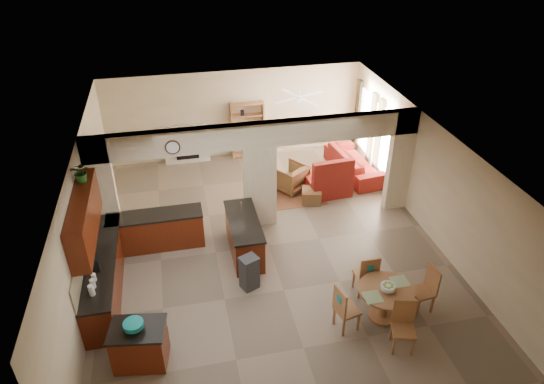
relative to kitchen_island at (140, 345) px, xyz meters
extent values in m
plane|color=#796753|center=(2.95, 2.85, -0.42)|extent=(10.00, 10.00, 0.00)
plane|color=white|center=(2.95, 2.85, 2.38)|extent=(10.00, 10.00, 0.00)
plane|color=beige|center=(2.95, 7.85, 0.98)|extent=(8.00, 0.00, 8.00)
plane|color=beige|center=(2.95, -2.15, 0.98)|extent=(8.00, 0.00, 8.00)
plane|color=beige|center=(-1.05, 2.85, 0.98)|extent=(0.00, 10.00, 10.00)
plane|color=beige|center=(6.95, 2.85, 0.98)|extent=(0.00, 10.00, 10.00)
cube|color=beige|center=(-0.75, 3.85, 0.98)|extent=(0.60, 0.25, 2.80)
cube|color=beige|center=(2.95, 3.85, 0.68)|extent=(0.80, 0.25, 2.20)
cube|color=beige|center=(6.65, 3.85, 0.98)|extent=(0.60, 0.25, 2.80)
cube|color=beige|center=(2.95, 3.85, 2.08)|extent=(8.00, 0.25, 0.60)
cube|color=#461708|center=(-0.75, 2.05, 0.01)|extent=(0.60, 3.20, 0.86)
cube|color=black|center=(-0.75, 2.05, 0.46)|extent=(0.62, 3.22, 0.05)
cube|color=tan|center=(-1.03, 2.05, 0.78)|extent=(0.02, 3.20, 0.55)
cube|color=#461708|center=(0.35, 3.42, 0.01)|extent=(2.20, 0.60, 0.86)
cube|color=black|center=(0.35, 3.42, 0.46)|extent=(2.22, 0.62, 0.05)
cube|color=#461708|center=(-0.87, 2.05, 1.50)|extent=(0.35, 2.40, 0.90)
cube|color=#461708|center=(2.35, 2.75, 0.01)|extent=(0.65, 1.80, 0.86)
cube|color=black|center=(2.35, 2.75, 0.46)|extent=(0.70, 1.85, 0.05)
cube|color=silver|center=(2.35, 1.90, 0.00)|extent=(0.58, 0.04, 0.70)
cylinder|color=#502C1A|center=(0.95, 3.70, 2.03)|extent=(0.34, 0.03, 0.34)
cube|color=brown|center=(4.15, 4.95, -0.42)|extent=(1.60, 1.30, 0.01)
cube|color=beige|center=(1.35, 7.69, 0.13)|extent=(1.40, 0.28, 1.10)
cube|color=black|center=(1.35, 7.55, 0.08)|extent=(0.70, 0.04, 0.70)
cube|color=beige|center=(1.35, 7.67, 0.73)|extent=(1.60, 0.35, 0.10)
cube|color=brown|center=(3.30, 7.67, 0.48)|extent=(1.00, 0.32, 1.80)
cube|color=white|center=(6.92, 5.15, 0.78)|extent=(0.02, 0.90, 1.90)
cube|color=white|center=(6.92, 6.85, 0.78)|extent=(0.02, 0.90, 1.90)
cube|color=white|center=(6.92, 6.00, 0.63)|extent=(0.02, 0.70, 2.10)
cube|color=#44261B|center=(6.88, 4.55, 0.78)|extent=(0.10, 0.28, 2.30)
cube|color=#44261B|center=(6.88, 5.75, 0.78)|extent=(0.10, 0.28, 2.30)
cube|color=#44261B|center=(6.88, 6.25, 0.78)|extent=(0.10, 0.28, 2.30)
cube|color=#44261B|center=(6.88, 7.45, 0.78)|extent=(0.10, 0.28, 2.30)
cylinder|color=white|center=(4.45, 5.85, 2.14)|extent=(1.00, 1.00, 0.10)
cube|color=#461708|center=(0.00, 0.00, -0.03)|extent=(1.01, 0.78, 0.79)
cube|color=black|center=(0.00, 0.00, 0.39)|extent=(1.07, 0.84, 0.05)
cylinder|color=#138384|center=(-0.03, -0.02, 0.50)|extent=(0.35, 0.35, 0.17)
cube|color=#2E2E30|center=(2.25, 1.52, -0.05)|extent=(0.44, 0.41, 0.74)
cylinder|color=brown|center=(4.70, 0.08, 0.30)|extent=(1.09, 1.09, 0.04)
cylinder|color=brown|center=(4.70, 0.08, -0.05)|extent=(0.16, 0.16, 0.70)
cylinder|color=brown|center=(4.70, 0.08, -0.39)|extent=(0.55, 0.55, 0.06)
cylinder|color=#75A423|center=(4.71, 0.05, 0.40)|extent=(0.29, 0.29, 0.16)
imported|color=maroon|center=(6.25, 5.84, -0.07)|extent=(2.52, 1.22, 0.71)
cube|color=maroon|center=(5.11, 4.95, -0.19)|extent=(1.25, 1.05, 0.47)
imported|color=maroon|center=(4.12, 5.32, -0.04)|extent=(1.14, 1.15, 0.76)
cube|color=maroon|center=(4.52, 4.54, -0.23)|extent=(0.64, 0.64, 0.38)
imported|color=#155117|center=(-0.87, 2.70, 2.16)|extent=(0.45, 0.41, 0.42)
cube|color=brown|center=(4.60, 0.86, 0.03)|extent=(0.42, 0.42, 0.05)
cube|color=brown|center=(4.77, 1.03, -0.20)|extent=(0.04, 0.04, 0.44)
cube|color=brown|center=(4.43, 1.03, -0.20)|extent=(0.04, 0.04, 0.44)
cube|color=brown|center=(4.77, 0.69, -0.20)|extent=(0.04, 0.04, 0.44)
cube|color=brown|center=(4.43, 0.69, -0.20)|extent=(0.04, 0.04, 0.44)
cube|color=brown|center=(4.60, 0.67, 0.33)|extent=(0.42, 0.04, 0.55)
cube|color=#138384|center=(4.60, 0.65, 0.40)|extent=(0.14, 0.01, 0.14)
cube|color=brown|center=(5.54, 0.14, 0.03)|extent=(0.46, 0.46, 0.05)
cube|color=brown|center=(5.35, 0.29, -0.20)|extent=(0.04, 0.04, 0.44)
cube|color=brown|center=(5.39, -0.05, -0.20)|extent=(0.04, 0.04, 0.44)
cube|color=brown|center=(5.69, 0.33, -0.20)|extent=(0.04, 0.04, 0.44)
cube|color=brown|center=(5.73, -0.01, -0.20)|extent=(0.04, 0.04, 0.44)
cube|color=brown|center=(5.73, 0.16, 0.33)|extent=(0.09, 0.42, 0.55)
cube|color=#138384|center=(5.75, 0.16, 0.40)|extent=(0.03, 0.14, 0.14)
cube|color=brown|center=(4.73, -0.71, 0.03)|extent=(0.52, 0.52, 0.05)
cube|color=brown|center=(4.51, -0.83, -0.20)|extent=(0.04, 0.04, 0.44)
cube|color=brown|center=(4.84, -0.93, -0.20)|extent=(0.04, 0.04, 0.44)
cube|color=brown|center=(4.61, -0.50, -0.20)|extent=(0.04, 0.04, 0.44)
cube|color=brown|center=(4.94, -0.60, -0.20)|extent=(0.04, 0.04, 0.44)
cube|color=brown|center=(4.78, -0.53, 0.33)|extent=(0.41, 0.16, 0.55)
cube|color=#138384|center=(4.79, -0.51, 0.40)|extent=(0.14, 0.05, 0.14)
cube|color=brown|center=(3.89, -0.01, 0.03)|extent=(0.50, 0.50, 0.05)
cube|color=brown|center=(4.09, -0.14, -0.20)|extent=(0.04, 0.04, 0.44)
cube|color=brown|center=(4.02, 0.19, -0.20)|extent=(0.04, 0.04, 0.44)
cube|color=brown|center=(3.76, -0.22, -0.20)|extent=(0.04, 0.04, 0.44)
cube|color=brown|center=(3.69, 0.12, -0.20)|extent=(0.04, 0.04, 0.44)
cube|color=brown|center=(3.71, -0.05, 0.33)|extent=(0.13, 0.42, 0.55)
cube|color=#138384|center=(3.68, -0.06, 0.40)|extent=(0.04, 0.14, 0.14)
camera|label=1|loc=(1.04, -6.30, 6.84)|focal=32.00mm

